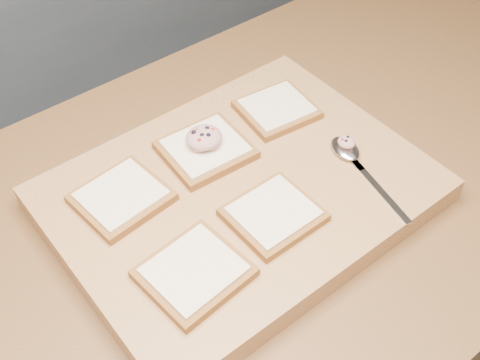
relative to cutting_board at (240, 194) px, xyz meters
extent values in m
cube|color=slate|center=(0.15, 0.01, -0.50)|extent=(1.90, 0.75, 0.84)
cube|color=brown|center=(0.15, 0.01, -0.05)|extent=(2.00, 0.80, 0.06)
cube|color=slate|center=(0.15, 1.44, -0.47)|extent=(3.60, 0.60, 0.90)
cube|color=tan|center=(0.00, 0.00, 0.00)|extent=(0.56, 0.42, 0.04)
cube|color=brown|center=(-0.16, 0.08, 0.03)|extent=(0.14, 0.13, 0.01)
cube|color=#FFEAC2|center=(-0.16, 0.08, 0.04)|extent=(0.12, 0.11, 0.00)
cube|color=brown|center=(0.00, 0.09, 0.03)|extent=(0.14, 0.13, 0.01)
cube|color=#FFEAC2|center=(0.00, 0.09, 0.04)|extent=(0.12, 0.11, 0.00)
cube|color=brown|center=(0.16, 0.09, 0.03)|extent=(0.13, 0.12, 0.01)
cube|color=#FFEAC2|center=(0.16, 0.09, 0.04)|extent=(0.11, 0.11, 0.00)
cube|color=brown|center=(-0.15, -0.09, 0.03)|extent=(0.14, 0.13, 0.01)
cube|color=#FFEAC2|center=(-0.15, -0.09, 0.04)|extent=(0.12, 0.11, 0.00)
cube|color=brown|center=(0.00, -0.08, 0.03)|extent=(0.12, 0.11, 0.01)
cube|color=#FFEAC2|center=(0.00, -0.08, 0.04)|extent=(0.11, 0.10, 0.00)
ellipsoid|color=tan|center=(0.00, 0.09, 0.05)|extent=(0.06, 0.06, 0.03)
sphere|color=black|center=(0.01, 0.10, 0.06)|extent=(0.01, 0.01, 0.01)
sphere|color=black|center=(-0.01, 0.10, 0.06)|extent=(0.01, 0.01, 0.01)
sphere|color=black|center=(0.00, 0.08, 0.06)|extent=(0.01, 0.01, 0.01)
sphere|color=black|center=(-0.01, 0.09, 0.06)|extent=(0.01, 0.01, 0.01)
sphere|color=#A5140C|center=(0.02, 0.09, 0.06)|extent=(0.01, 0.01, 0.01)
sphere|color=#A5140C|center=(0.00, 0.10, 0.06)|extent=(0.01, 0.01, 0.01)
sphere|color=#A5140C|center=(-0.01, 0.08, 0.06)|extent=(0.01, 0.01, 0.01)
ellipsoid|color=silver|center=(0.18, -0.05, 0.03)|extent=(0.05, 0.07, 0.01)
cube|color=silver|center=(0.17, -0.08, 0.02)|extent=(0.02, 0.04, 0.00)
cube|color=silver|center=(0.16, -0.14, 0.02)|extent=(0.04, 0.15, 0.00)
ellipsoid|color=tan|center=(0.18, -0.05, 0.04)|extent=(0.03, 0.03, 0.01)
sphere|color=black|center=(0.18, -0.05, 0.05)|extent=(0.01, 0.01, 0.01)
sphere|color=black|center=(0.18, -0.05, 0.05)|extent=(0.01, 0.01, 0.01)
sphere|color=#A5140C|center=(0.17, -0.05, 0.05)|extent=(0.01, 0.01, 0.01)
camera|label=1|loc=(-0.39, -0.49, 0.70)|focal=45.00mm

